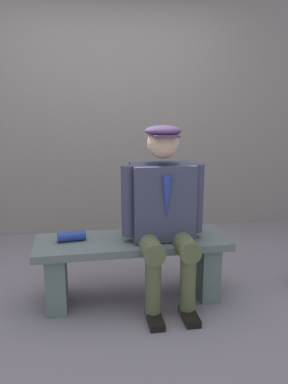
% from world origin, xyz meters
% --- Properties ---
extents(ground_plane, '(30.00, 30.00, 0.00)m').
position_xyz_m(ground_plane, '(0.00, 0.00, 0.00)').
color(ground_plane, slate).
extents(bench, '(1.41, 0.47, 0.47)m').
position_xyz_m(bench, '(0.00, 0.00, 0.31)').
color(bench, '#565F5D').
rests_on(bench, ground).
extents(seated_man, '(0.60, 0.64, 1.30)m').
position_xyz_m(seated_man, '(-0.22, 0.06, 0.72)').
color(seated_man, '#383A50').
rests_on(seated_man, ground).
extents(rolled_magazine, '(0.21, 0.10, 0.07)m').
position_xyz_m(rolled_magazine, '(0.44, -0.03, 0.51)').
color(rolled_magazine, navy).
rests_on(rolled_magazine, bench).
extents(stadium_wall, '(12.00, 0.24, 2.56)m').
position_xyz_m(stadium_wall, '(0.00, -1.75, 1.28)').
color(stadium_wall, gray).
rests_on(stadium_wall, ground).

